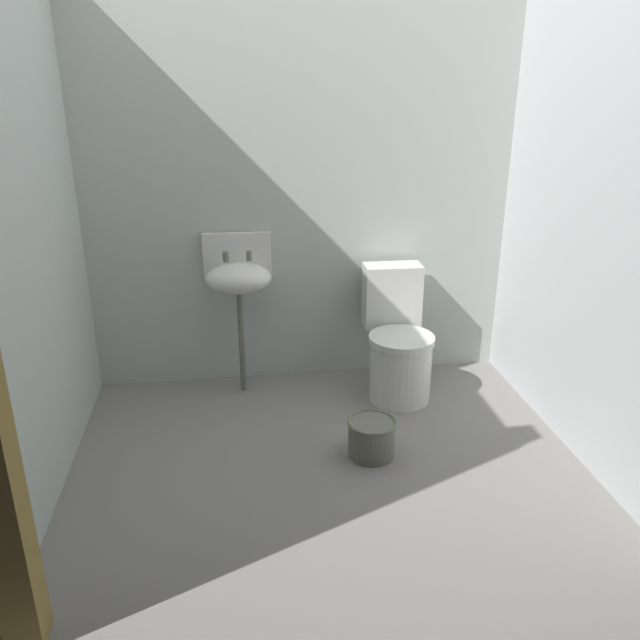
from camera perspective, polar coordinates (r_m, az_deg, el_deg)
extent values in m
cube|color=gray|center=(3.47, 0.64, -13.13)|extent=(3.04, 2.58, 0.08)
cube|color=#B6BEB7|center=(4.05, -1.74, 11.68)|extent=(3.04, 0.10, 2.49)
cube|color=#B8C4BD|center=(3.15, -25.28, 6.89)|extent=(0.10, 2.38, 2.49)
cube|color=#B7BABB|center=(3.51, 23.49, 8.46)|extent=(0.10, 2.38, 2.49)
cylinder|color=white|center=(4.01, 7.10, -4.46)|extent=(0.39, 0.39, 0.38)
cylinder|color=white|center=(3.92, 7.24, -1.70)|extent=(0.41, 0.41, 0.04)
cube|color=white|center=(4.13, 6.38, 2.22)|extent=(0.36, 0.19, 0.40)
cylinder|color=#666757|center=(4.05, -6.95, -1.98)|extent=(0.04, 0.04, 0.66)
ellipsoid|color=white|center=(3.91, -7.22, 3.69)|extent=(0.40, 0.32, 0.18)
cube|color=white|center=(4.04, -7.34, 5.74)|extent=(0.42, 0.04, 0.28)
cylinder|color=#666757|center=(3.93, -8.35, 5.57)|extent=(0.04, 0.04, 0.06)
cylinder|color=#666757|center=(3.93, -6.30, 5.67)|extent=(0.04, 0.04, 0.06)
cylinder|color=#666757|center=(3.47, 4.59, -10.42)|extent=(0.25, 0.25, 0.20)
torus|color=#5F6750|center=(3.42, 4.63, -9.00)|extent=(0.26, 0.26, 0.02)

